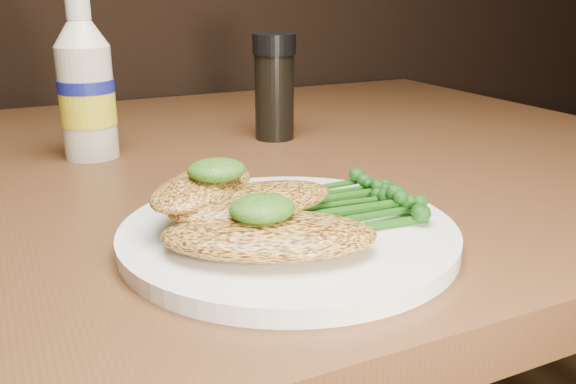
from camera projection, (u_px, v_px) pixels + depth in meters
name	position (u px, v px, depth m)	size (l,w,h in m)	color
plate	(288.00, 234.00, 0.45)	(0.24, 0.24, 0.01)	white
chicken_front	(269.00, 235.00, 0.40)	(0.14, 0.08, 0.02)	gold
chicken_mid	(253.00, 202.00, 0.44)	(0.13, 0.06, 0.02)	gold
chicken_back	(203.00, 187.00, 0.45)	(0.11, 0.06, 0.02)	gold
pesto_front	(262.00, 209.00, 0.40)	(0.04, 0.04, 0.02)	#133207
pesto_back	(217.00, 170.00, 0.44)	(0.04, 0.04, 0.02)	#133207
broccolini_bundle	(342.00, 201.00, 0.47)	(0.12, 0.09, 0.02)	#1C4E11
mayo_bottle	(85.00, 81.00, 0.65)	(0.06, 0.06, 0.16)	silver
pepper_grinder	(274.00, 87.00, 0.74)	(0.05, 0.05, 0.12)	black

